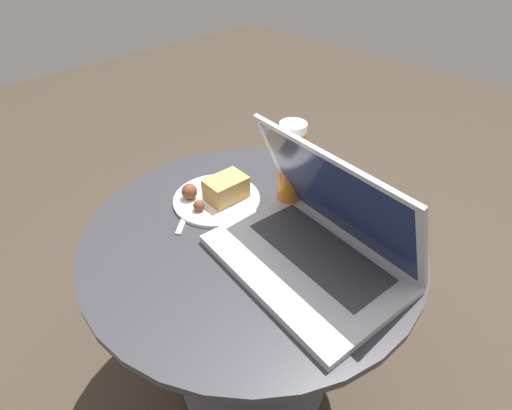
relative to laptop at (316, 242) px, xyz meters
name	(u,v)px	position (x,y,z in m)	size (l,w,h in m)	color
ground_plane	(253,372)	(-0.15, -0.02, -0.62)	(6.00, 6.00, 0.00)	#382D23
table	(253,280)	(-0.15, -0.02, -0.20)	(0.73, 0.73, 0.57)	#515156
laptop	(316,242)	(0.00, 0.00, 0.00)	(0.40, 0.30, 0.25)	#B2B2B7
beer_glass	(291,166)	(-0.16, 0.11, 0.05)	(0.06, 0.06, 0.21)	#C6701E
snack_plate	(218,194)	(-0.28, 0.00, -0.03)	(0.20, 0.20, 0.06)	white
fork	(189,206)	(-0.31, -0.06, -0.05)	(0.12, 0.15, 0.00)	silver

